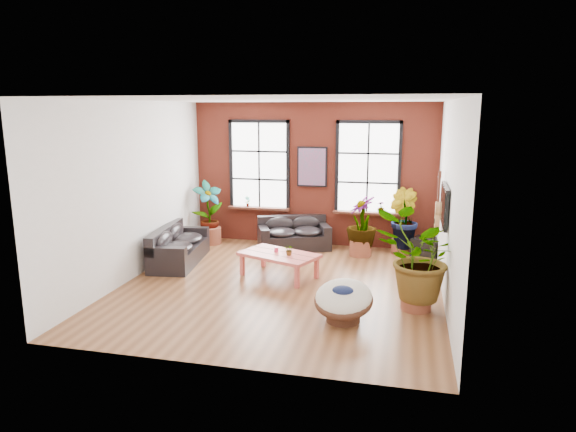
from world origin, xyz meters
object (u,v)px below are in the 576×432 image
at_px(sofa_back, 294,234).
at_px(coffee_table, 279,256).
at_px(sofa_left, 177,247).
at_px(papasan_chair, 344,300).

distance_m(sofa_back, coffee_table, 2.17).
relative_size(sofa_back, sofa_left, 0.89).
bearing_deg(papasan_chair, sofa_back, 118.44).
distance_m(sofa_back, papasan_chair, 4.44).
height_order(sofa_left, papasan_chair, sofa_left).
relative_size(sofa_back, papasan_chair, 1.81).
bearing_deg(sofa_left, sofa_back, -60.14).
bearing_deg(sofa_left, coffee_table, -107.74).
bearing_deg(coffee_table, sofa_back, 116.77).
xyz_separation_m(sofa_back, sofa_left, (-2.25, -1.72, 0.01)).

